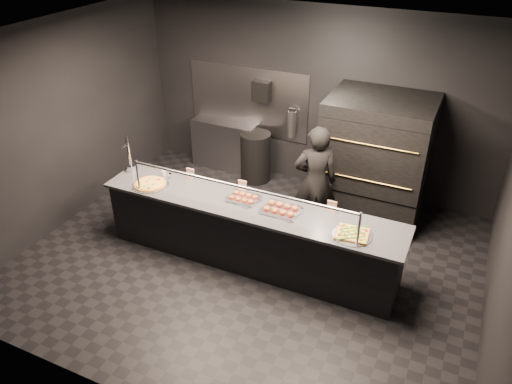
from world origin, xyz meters
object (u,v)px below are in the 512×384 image
(prep_shelf, at_px, (225,145))
(trash_bin, at_px, (256,157))
(pizza_oven, at_px, (376,158))
(slider_tray_a, at_px, (243,198))
(service_counter, at_px, (249,233))
(slider_tray_b, at_px, (281,209))
(towel_dispenser, at_px, (262,91))
(fire_extinguisher, at_px, (292,124))
(beer_tap, at_px, (130,160))
(round_pizza, at_px, (150,184))
(square_pizza, at_px, (352,234))
(worker, at_px, (315,181))

(prep_shelf, relative_size, trash_bin, 1.37)
(pizza_oven, bearing_deg, slider_tray_a, -125.63)
(service_counter, height_order, slider_tray_a, service_counter)
(prep_shelf, height_order, slider_tray_b, slider_tray_b)
(slider_tray_b, bearing_deg, towel_dispenser, 119.41)
(slider_tray_a, bearing_deg, prep_shelf, 123.39)
(fire_extinguisher, relative_size, slider_tray_b, 0.96)
(fire_extinguisher, distance_m, beer_tap, 2.79)
(service_counter, distance_m, round_pizza, 1.53)
(service_counter, height_order, pizza_oven, pizza_oven)
(beer_tap, relative_size, square_pizza, 1.26)
(fire_extinguisher, xyz_separation_m, square_pizza, (1.75, -2.52, -0.12))
(round_pizza, distance_m, slider_tray_b, 1.90)
(towel_dispenser, distance_m, beer_tap, 2.55)
(beer_tap, relative_size, slider_tray_b, 1.14)
(slider_tray_a, height_order, slider_tray_b, slider_tray_b)
(prep_shelf, relative_size, towel_dispenser, 3.43)
(prep_shelf, bearing_deg, trash_bin, -14.48)
(round_pizza, bearing_deg, towel_dispenser, 77.67)
(fire_extinguisher, height_order, square_pizza, fire_extinguisher)
(prep_shelf, xyz_separation_m, trash_bin, (0.70, -0.18, -0.01))
(beer_tap, xyz_separation_m, square_pizza, (3.35, -0.23, -0.15))
(pizza_oven, height_order, worker, pizza_oven)
(towel_dispenser, distance_m, slider_tray_b, 2.80)
(round_pizza, bearing_deg, pizza_oven, 37.41)
(square_pizza, relative_size, trash_bin, 0.54)
(pizza_oven, bearing_deg, service_counter, -122.27)
(fire_extinguisher, height_order, slider_tray_b, fire_extinguisher)
(beer_tap, xyz_separation_m, slider_tray_a, (1.84, -0.04, -0.15))
(slider_tray_b, relative_size, worker, 0.31)
(towel_dispenser, distance_m, fire_extinguisher, 0.74)
(round_pizza, relative_size, trash_bin, 0.58)
(towel_dispenser, bearing_deg, slider_tray_a, -71.32)
(beer_tap, bearing_deg, pizza_oven, 29.62)
(service_counter, distance_m, slider_tray_a, 0.50)
(pizza_oven, relative_size, prep_shelf, 1.59)
(service_counter, relative_size, slider_tray_a, 8.70)
(towel_dispenser, distance_m, slider_tray_a, 2.53)
(service_counter, xyz_separation_m, slider_tray_b, (0.44, 0.01, 0.48))
(pizza_oven, bearing_deg, towel_dispenser, 166.86)
(pizza_oven, distance_m, slider_tray_a, 2.26)
(pizza_oven, xyz_separation_m, square_pizza, (0.20, -2.02, -0.03))
(towel_dispenser, bearing_deg, prep_shelf, -174.29)
(towel_dispenser, height_order, round_pizza, towel_dispenser)
(fire_extinguisher, bearing_deg, round_pizza, -113.52)
(service_counter, relative_size, beer_tap, 6.86)
(trash_bin, xyz_separation_m, worker, (1.44, -1.10, 0.41))
(pizza_oven, relative_size, slider_tray_a, 4.05)
(round_pizza, bearing_deg, beer_tap, 154.78)
(service_counter, relative_size, slider_tray_b, 7.81)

